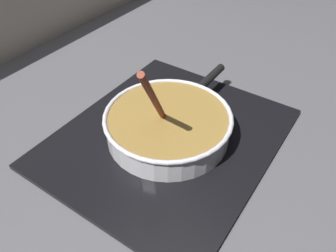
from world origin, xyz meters
name	(u,v)px	position (x,y,z in m)	size (l,w,h in m)	color
ground	(218,163)	(0.00, 0.00, -0.02)	(2.40, 1.60, 0.04)	#4C4C51
hob_plate	(168,137)	(-0.02, 0.13, 0.01)	(0.56, 0.48, 0.01)	black
burner_ring	(168,134)	(-0.02, 0.13, 0.02)	(0.17, 0.17, 0.01)	#592D0C
spare_burner	(201,102)	(0.15, 0.13, 0.01)	(0.12, 0.12, 0.01)	#262628
cooking_pan	(168,124)	(-0.01, 0.13, 0.05)	(0.42, 0.30, 0.26)	silver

